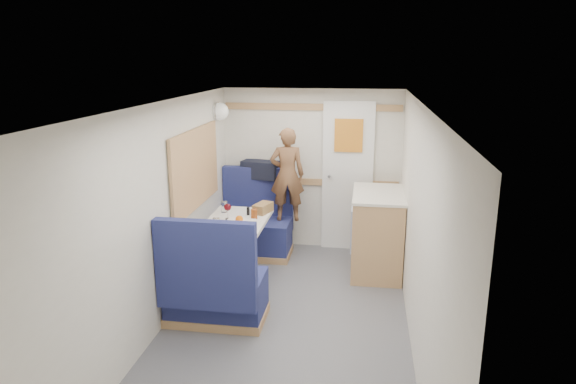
% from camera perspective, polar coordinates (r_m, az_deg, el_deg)
% --- Properties ---
extents(floor, '(4.50, 4.50, 0.00)m').
position_cam_1_polar(floor, '(4.68, -0.58, -15.62)').
color(floor, '#515156').
rests_on(floor, ground).
extents(ceiling, '(4.50, 4.50, 0.00)m').
position_cam_1_polar(ceiling, '(4.05, -0.65, 9.58)').
color(ceiling, silver).
rests_on(ceiling, wall_back).
extents(wall_back, '(2.20, 0.02, 2.00)m').
position_cam_1_polar(wall_back, '(6.41, 2.63, 2.48)').
color(wall_back, silver).
rests_on(wall_back, floor).
extents(wall_left, '(0.02, 4.50, 2.00)m').
position_cam_1_polar(wall_left, '(4.56, -14.41, -3.14)').
color(wall_left, silver).
rests_on(wall_left, floor).
extents(wall_right, '(0.02, 4.50, 2.00)m').
position_cam_1_polar(wall_right, '(4.23, 14.30, -4.54)').
color(wall_right, silver).
rests_on(wall_right, floor).
extents(oak_trim_low, '(2.15, 0.02, 0.08)m').
position_cam_1_polar(oak_trim_low, '(6.43, 2.60, 1.14)').
color(oak_trim_low, '#A87A4C').
rests_on(oak_trim_low, wall_back).
extents(oak_trim_high, '(2.15, 0.02, 0.08)m').
position_cam_1_polar(oak_trim_high, '(6.27, 2.70, 9.42)').
color(oak_trim_high, '#A87A4C').
rests_on(oak_trim_high, wall_back).
extents(side_window, '(0.04, 1.30, 0.72)m').
position_cam_1_polar(side_window, '(5.39, -10.29, 2.60)').
color(side_window, '#9EAF94').
rests_on(side_window, wall_left).
extents(rear_door, '(0.62, 0.12, 1.86)m').
position_cam_1_polar(rear_door, '(6.36, 6.63, 2.03)').
color(rear_door, white).
rests_on(rear_door, wall_back).
extents(dinette_table, '(0.62, 0.92, 0.72)m').
position_cam_1_polar(dinette_table, '(5.45, -5.67, -4.56)').
color(dinette_table, white).
rests_on(dinette_table, floor).
extents(bench_far, '(0.90, 0.59, 1.05)m').
position_cam_1_polar(bench_far, '(6.33, -3.69, -4.27)').
color(bench_far, navy).
rests_on(bench_far, floor).
extents(bench_near, '(0.90, 0.59, 1.05)m').
position_cam_1_polar(bench_near, '(4.79, -8.17, -10.95)').
color(bench_near, navy).
rests_on(bench_near, floor).
extents(ledge, '(0.90, 0.14, 0.04)m').
position_cam_1_polar(ledge, '(6.41, -3.29, 1.37)').
color(ledge, '#A87A4C').
rests_on(ledge, bench_far).
extents(dome_light, '(0.20, 0.20, 0.20)m').
position_cam_1_polar(dome_light, '(6.10, -7.57, 8.87)').
color(dome_light, white).
rests_on(dome_light, wall_left).
extents(galley_counter, '(0.57, 0.92, 0.92)m').
position_cam_1_polar(galley_counter, '(5.85, 9.84, -4.39)').
color(galley_counter, '#A87A4C').
rests_on(galley_counter, floor).
extents(person, '(0.44, 0.33, 1.12)m').
position_cam_1_polar(person, '(6.09, -0.09, 1.94)').
color(person, brown).
rests_on(person, bench_far).
extents(duffel_bag, '(0.49, 0.31, 0.22)m').
position_cam_1_polar(duffel_bag, '(6.38, -3.06, 2.50)').
color(duffel_bag, black).
rests_on(duffel_bag, ledge).
extents(tray, '(0.32, 0.40, 0.02)m').
position_cam_1_polar(tray, '(5.21, -5.64, -3.60)').
color(tray, white).
rests_on(tray, dinette_table).
extents(orange_fruit, '(0.08, 0.08, 0.08)m').
position_cam_1_polar(orange_fruit, '(5.21, -5.44, -3.04)').
color(orange_fruit, orange).
rests_on(orange_fruit, tray).
extents(cheese_block, '(0.10, 0.07, 0.03)m').
position_cam_1_polar(cheese_block, '(5.05, -5.81, -3.93)').
color(cheese_block, '#E2CF83').
rests_on(cheese_block, tray).
extents(wine_glass, '(0.08, 0.08, 0.17)m').
position_cam_1_polar(wine_glass, '(5.38, -6.73, -1.76)').
color(wine_glass, white).
rests_on(wine_glass, dinette_table).
extents(tumbler_left, '(0.07, 0.07, 0.11)m').
position_cam_1_polar(tumbler_left, '(5.10, -7.98, -3.50)').
color(tumbler_left, white).
rests_on(tumbler_left, dinette_table).
extents(tumbler_mid, '(0.07, 0.07, 0.12)m').
position_cam_1_polar(tumbler_mid, '(5.65, -7.11, -1.66)').
color(tumbler_mid, white).
rests_on(tumbler_mid, dinette_table).
extents(beer_glass, '(0.07, 0.07, 0.11)m').
position_cam_1_polar(beer_glass, '(5.39, -3.79, -2.46)').
color(beer_glass, brown).
rests_on(beer_glass, dinette_table).
extents(pepper_grinder, '(0.03, 0.03, 0.09)m').
position_cam_1_polar(pepper_grinder, '(5.52, -4.45, -2.13)').
color(pepper_grinder, black).
rests_on(pepper_grinder, dinette_table).
extents(bread_loaf, '(0.20, 0.28, 0.10)m').
position_cam_1_polar(bread_loaf, '(5.59, -2.80, -1.79)').
color(bread_loaf, brown).
rests_on(bread_loaf, dinette_table).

